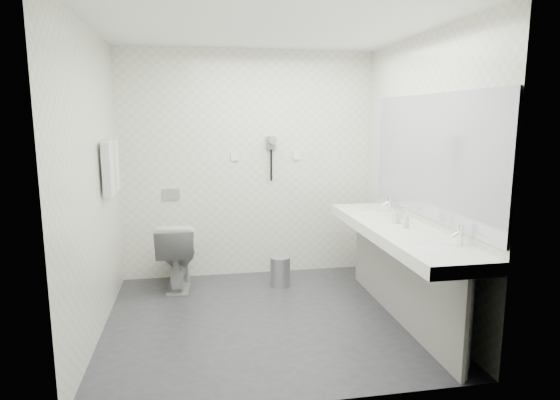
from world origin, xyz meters
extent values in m
plane|color=#2D2D33|center=(0.00, 0.00, 0.00)|extent=(2.80, 2.80, 0.00)
plane|color=white|center=(0.00, 0.00, 2.50)|extent=(2.80, 2.80, 0.00)
plane|color=white|center=(0.00, 1.30, 1.25)|extent=(2.80, 0.00, 2.80)
plane|color=white|center=(0.00, -1.30, 1.25)|extent=(2.80, 0.00, 2.80)
plane|color=white|center=(-1.40, 0.00, 1.25)|extent=(0.00, 2.60, 2.60)
plane|color=white|center=(1.40, 0.00, 1.25)|extent=(0.00, 2.60, 2.60)
cube|color=white|center=(1.12, -0.20, 0.80)|extent=(0.55, 2.20, 0.10)
cube|color=gray|center=(1.15, -0.20, 0.38)|extent=(0.03, 2.15, 0.75)
cylinder|color=silver|center=(1.18, -1.24, 0.38)|extent=(0.06, 0.06, 0.75)
cylinder|color=silver|center=(1.18, 0.84, 0.38)|extent=(0.06, 0.06, 0.75)
cube|color=#B2BCC6|center=(1.39, -0.20, 1.45)|extent=(0.02, 2.20, 1.05)
ellipsoid|color=white|center=(1.12, -0.85, 0.83)|extent=(0.40, 0.31, 0.05)
ellipsoid|color=white|center=(1.12, 0.45, 0.83)|extent=(0.40, 0.31, 0.05)
cylinder|color=silver|center=(1.32, -0.85, 0.92)|extent=(0.04, 0.04, 0.15)
cylinder|color=silver|center=(1.32, 0.45, 0.92)|extent=(0.04, 0.04, 0.15)
imported|color=beige|center=(1.15, -0.09, 0.91)|extent=(0.07, 0.07, 0.12)
imported|color=beige|center=(1.16, -0.27, 0.92)|extent=(0.06, 0.06, 0.13)
cylinder|color=silver|center=(1.29, 0.10, 0.90)|extent=(0.07, 0.07, 0.11)
imported|color=white|center=(-0.80, 0.98, 0.35)|extent=(0.43, 0.72, 0.71)
cube|color=#B2B5BA|center=(-0.85, 1.29, 0.95)|extent=(0.18, 0.02, 0.12)
cylinder|color=#B2B5BA|center=(0.27, 0.82, 0.15)|extent=(0.25, 0.25, 0.30)
cylinder|color=#B2B5BA|center=(0.27, 0.82, 0.31)|extent=(0.22, 0.22, 0.02)
cylinder|color=silver|center=(-1.35, 0.55, 1.55)|extent=(0.02, 0.62, 0.02)
cube|color=silver|center=(-1.34, 0.41, 1.33)|extent=(0.07, 0.24, 0.48)
cube|color=silver|center=(-1.34, 0.69, 1.33)|extent=(0.07, 0.24, 0.48)
cube|color=gray|center=(0.25, 1.27, 1.50)|extent=(0.10, 0.04, 0.14)
cylinder|color=gray|center=(0.25, 1.20, 1.53)|extent=(0.08, 0.14, 0.08)
cylinder|color=black|center=(0.25, 1.26, 1.25)|extent=(0.02, 0.02, 0.35)
cube|color=white|center=(-0.15, 1.29, 1.35)|extent=(0.09, 0.02, 0.09)
cube|color=white|center=(0.55, 1.29, 1.35)|extent=(0.09, 0.02, 0.09)
camera|label=1|loc=(-0.59, -3.96, 1.78)|focal=30.55mm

